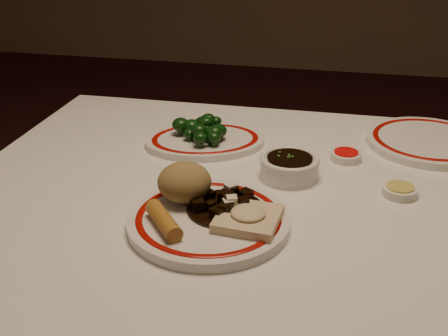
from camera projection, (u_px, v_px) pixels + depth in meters
dining_table at (272, 234)px, 1.08m from camera, size 1.20×0.90×0.75m
main_plate at (209, 220)px, 0.93m from camera, size 0.30×0.30×0.02m
rice_mound at (184, 182)px, 0.96m from camera, size 0.09×0.09×0.07m
spring_roll at (164, 220)px, 0.89m from camera, size 0.08×0.10×0.03m
fried_wonton at (248, 217)px, 0.90m from camera, size 0.11×0.11×0.03m
stirfry_heap at (225, 204)px, 0.94m from camera, size 0.13×0.13×0.03m
broccoli_plate at (205, 141)px, 1.23m from camera, size 0.31×0.29×0.02m
broccoli_pile at (204, 128)px, 1.22m from camera, size 0.13×0.11×0.05m
soy_bowl at (289, 168)px, 1.09m from camera, size 0.11×0.11×0.04m
sweet_sour_dish at (346, 156)px, 1.16m from camera, size 0.06×0.06×0.02m
mustard_dish at (400, 191)px, 1.02m from camera, size 0.06×0.06×0.02m
far_plate at (429, 141)px, 1.23m from camera, size 0.35×0.35×0.02m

